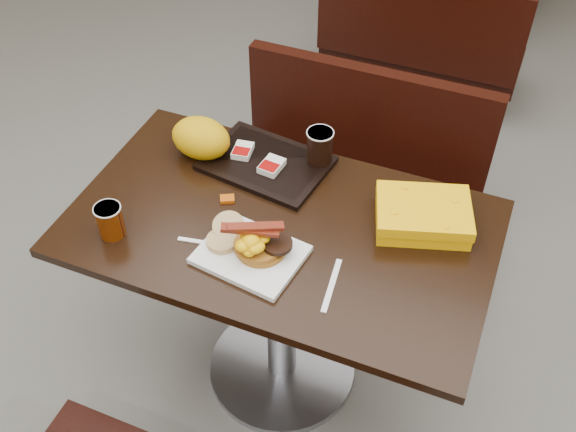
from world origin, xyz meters
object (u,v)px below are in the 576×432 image
at_px(coffee_cup_near, 110,221).
at_px(clamshell, 423,215).
at_px(bench_far_s, 425,30).
at_px(hashbrown_sleeve_left, 243,151).
at_px(platter, 251,255).
at_px(hashbrown_sleeve_right, 272,166).
at_px(coffee_cup_far, 320,146).
at_px(knife, 332,285).
at_px(fork, 195,241).
at_px(bench_near_n, 350,175).
at_px(tray, 266,163).
at_px(table_near, 281,305).
at_px(pancake_stack, 261,246).
at_px(paper_bag, 201,138).

height_order(coffee_cup_near, clamshell, coffee_cup_near).
bearing_deg(bench_far_s, hashbrown_sleeve_left, -97.58).
bearing_deg(coffee_cup_near, platter, 9.71).
distance_m(platter, clamshell, 0.50).
xyz_separation_m(hashbrown_sleeve_right, coffee_cup_far, (0.12, 0.09, 0.04)).
bearing_deg(platter, knife, 4.57).
distance_m(fork, hashbrown_sleeve_right, 0.36).
bearing_deg(bench_near_n, bench_far_s, 90.00).
distance_m(tray, hashbrown_sleeve_left, 0.09).
relative_size(table_near, clamshell, 4.59).
bearing_deg(pancake_stack, hashbrown_sleeve_right, 108.29).
xyz_separation_m(bench_far_s, coffee_cup_near, (-0.42, -2.11, 0.44)).
relative_size(tray, hashbrown_sleeve_left, 4.88).
relative_size(pancake_stack, coffee_cup_far, 1.28).
distance_m(table_near, coffee_cup_far, 0.53).
xyz_separation_m(pancake_stack, clamshell, (0.37, 0.27, 0.01)).
distance_m(bench_far_s, pancake_stack, 2.06).
distance_m(coffee_cup_near, hashbrown_sleeve_right, 0.51).
height_order(hashbrown_sleeve_right, paper_bag, paper_bag).
distance_m(coffee_cup_near, coffee_cup_far, 0.66).
bearing_deg(hashbrown_sleeve_left, bench_near_n, 56.41).
bearing_deg(platter, coffee_cup_near, -162.71).
xyz_separation_m(hashbrown_sleeve_left, hashbrown_sleeve_right, (0.11, -0.03, 0.00)).
xyz_separation_m(hashbrown_sleeve_left, coffee_cup_far, (0.23, 0.06, 0.04)).
bearing_deg(hashbrown_sleeve_left, pancake_stack, -66.48).
bearing_deg(tray, clamshell, 0.43).
bearing_deg(coffee_cup_far, knife, -65.69).
distance_m(table_near, coffee_cup_near, 0.63).
xyz_separation_m(pancake_stack, paper_bag, (-0.34, 0.31, 0.04)).
bearing_deg(bench_near_n, paper_bag, -124.30).
bearing_deg(coffee_cup_far, bench_far_s, 90.34).
bearing_deg(table_near, bench_near_n, 90.00).
relative_size(bench_near_n, paper_bag, 5.31).
bearing_deg(coffee_cup_far, coffee_cup_near, -130.85).
relative_size(platter, coffee_cup_near, 2.72).
relative_size(table_near, platter, 4.43).
xyz_separation_m(platter, coffee_cup_far, (0.04, 0.43, 0.06)).
bearing_deg(table_near, pancake_stack, -92.66).
xyz_separation_m(hashbrown_sleeve_right, paper_bag, (-0.24, -0.00, 0.04)).
bearing_deg(table_near, fork, -142.18).
distance_m(platter, paper_bag, 0.47).
xyz_separation_m(bench_near_n, clamshell, (0.37, -0.55, 0.43)).
relative_size(bench_far_s, tray, 2.71).
distance_m(pancake_stack, clamshell, 0.46).
height_order(hashbrown_sleeve_left, coffee_cup_far, coffee_cup_far).
bearing_deg(bench_far_s, platter, -90.79).
bearing_deg(hashbrown_sleeve_right, tray, 146.53).
xyz_separation_m(bench_near_n, hashbrown_sleeve_left, (-0.22, -0.47, 0.42)).
xyz_separation_m(bench_far_s, paper_bag, (-0.35, -1.71, 0.46)).
distance_m(fork, paper_bag, 0.38).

